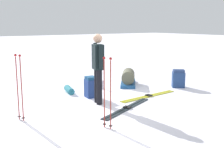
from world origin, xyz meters
name	(u,v)px	position (x,y,z in m)	size (l,w,h in m)	color
ground_plane	(112,101)	(0.00, 0.00, 0.00)	(80.00, 80.00, 0.00)	white
skier_standing	(98,65)	(0.05, 0.38, 0.95)	(0.55, 0.31, 1.70)	black
ski_pair_near	(127,108)	(-0.71, 0.07, 0.01)	(0.87, 1.83, 0.05)	#1C252A
ski_pair_far	(149,96)	(-0.20, -1.07, 0.01)	(0.28, 1.91, 0.05)	gold
backpack_large_dark	(91,87)	(0.65, 0.23, 0.27)	(0.35, 0.31, 0.56)	navy
backpack_bright	(178,79)	(0.11, -2.58, 0.27)	(0.45, 0.46, 0.55)	navy
ski_poles_planted_near	(19,84)	(-0.08, 2.32, 0.75)	(0.21, 0.11, 1.35)	maroon
ski_poles_planted_far	(107,89)	(-1.45, 1.13, 0.75)	(0.21, 0.11, 1.35)	maroon
gear_sled	(128,78)	(1.26, -1.53, 0.22)	(1.20, 1.10, 0.49)	navy
sleeping_mat_rolled	(69,90)	(1.40, 0.50, 0.09)	(0.18, 0.18, 0.55)	teal
thermos_bottle	(102,85)	(1.24, -0.53, 0.13)	(0.07, 0.07, 0.26)	#B9ADBC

